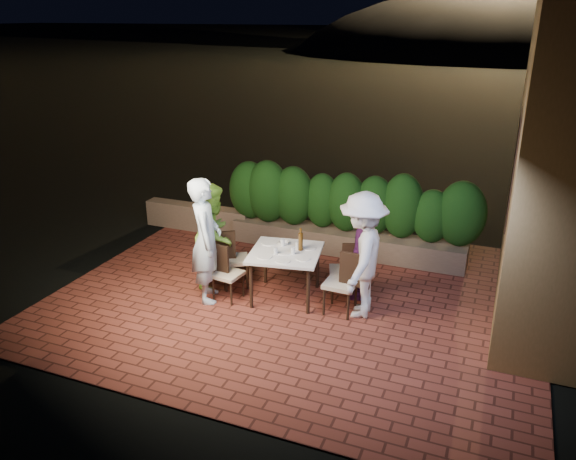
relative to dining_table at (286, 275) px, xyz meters
The scene contains 30 objects.
ground 0.52m from the dining_table, 65.41° to the right, with size 400.00×400.00×0.00m, color black.
terrace_floor 0.51m from the dining_table, 52.73° to the left, with size 7.00×6.00×0.15m, color brown.
window_pane 3.58m from the dining_table, 21.84° to the left, with size 0.08×1.00×1.40m, color black.
window_frame 3.57m from the dining_table, 21.91° to the left, with size 0.06×1.15×1.55m, color black.
planter 2.02m from the dining_table, 80.21° to the left, with size 4.20×0.55×0.40m, color brown.
hedge 2.10m from the dining_table, 80.21° to the left, with size 4.00×0.70×1.10m, color #12360E, non-canonical shape.
parapet 3.32m from the dining_table, 143.20° to the left, with size 2.20×0.30×0.50m, color brown.
hill 59.89m from the dining_table, 87.94° to the left, with size 52.00×40.00×22.00m, color black.
dining_table is the anchor object (origin of this frame).
plate_nw 0.52m from the dining_table, 124.88° to the right, with size 0.22×0.22×0.01m, color white.
plate_sw 0.55m from the dining_table, 151.11° to the left, with size 0.23×0.23×0.01m, color white.
plate_ne 0.53m from the dining_table, 25.19° to the right, with size 0.20×0.20×0.01m, color white.
plate_se 0.53m from the dining_table, 40.63° to the left, with size 0.20×0.20×0.01m, color white.
plate_centre 0.38m from the dining_table, 105.51° to the right, with size 0.24×0.24×0.01m, color white.
plate_front 0.52m from the dining_table, 73.38° to the right, with size 0.20×0.20×0.01m, color white.
glass_nw 0.46m from the dining_table, 123.10° to the right, with size 0.06×0.06×0.10m, color silver.
glass_sw 0.48m from the dining_table, 122.83° to the left, with size 0.06×0.06×0.11m, color silver.
glass_ne 0.46m from the dining_table, 19.66° to the right, with size 0.06×0.06×0.11m, color silver.
glass_se 0.48m from the dining_table, 51.98° to the left, with size 0.06×0.06×0.11m, color silver.
beer_bottle 0.59m from the dining_table, 33.19° to the left, with size 0.07×0.07×0.34m, color #4B2E0C, non-canonical shape.
bowl 0.49m from the dining_table, 117.44° to the left, with size 0.16×0.16×0.04m, color white.
chair_left_front 0.85m from the dining_table, 155.53° to the right, with size 0.39×0.39×0.84m, color black, non-canonical shape.
chair_left_back 0.90m from the dining_table, behind, with size 0.42×0.42×0.91m, color black, non-canonical shape.
chair_right_front 0.90m from the dining_table, ahead, with size 0.43×0.43×0.94m, color black, non-canonical shape.
chair_right_back 0.86m from the dining_table, 27.26° to the left, with size 0.39×0.39×0.84m, color black, non-canonical shape.
diner_blue 1.28m from the dining_table, 157.01° to the right, with size 0.68×0.45×1.87m, color silver.
diner_green 1.28m from the dining_table, behind, with size 0.79×0.62×1.63m, color #8AD141.
diner_white 1.27m from the dining_table, ahead, with size 1.16×0.67×1.80m, color silver.
diner_purple 1.21m from the dining_table, 23.29° to the left, with size 0.88×0.37×1.50m, color #672674.
parapet_lamp 3.17m from the dining_table, 141.05° to the left, with size 0.10×0.10×0.14m, color orange.
Camera 1 is at (2.69, -6.67, 4.00)m, focal length 35.00 mm.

